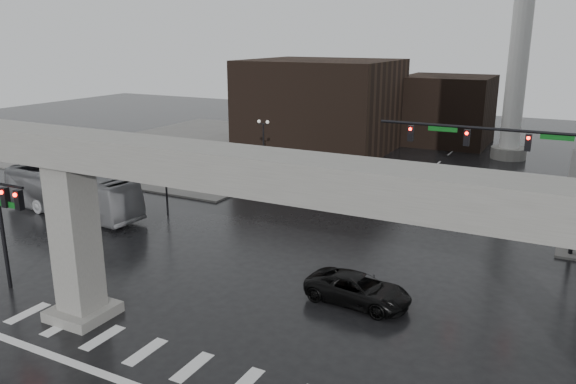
{
  "coord_description": "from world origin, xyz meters",
  "views": [
    {
      "loc": [
        12.36,
        -16.46,
        12.62
      ],
      "look_at": [
        -1.09,
        9.23,
        4.5
      ],
      "focal_mm": 35.0,
      "sensor_mm": 36.0,
      "label": 1
    }
  ],
  "objects_px": {
    "pickup_truck": "(358,289)",
    "far_car": "(398,185)",
    "signal_mast_arm": "(512,153)",
    "city_bus": "(71,192)"
  },
  "relations": [
    {
      "from": "signal_mast_arm",
      "to": "far_car",
      "type": "bearing_deg",
      "value": 138.38
    },
    {
      "from": "city_bus",
      "to": "far_car",
      "type": "bearing_deg",
      "value": -45.63
    },
    {
      "from": "far_car",
      "to": "city_bus",
      "type": "bearing_deg",
      "value": -129.47
    },
    {
      "from": "pickup_truck",
      "to": "city_bus",
      "type": "distance_m",
      "value": 23.74
    },
    {
      "from": "far_car",
      "to": "pickup_truck",
      "type": "bearing_deg",
      "value": -67.72
    },
    {
      "from": "signal_mast_arm",
      "to": "pickup_truck",
      "type": "height_order",
      "value": "signal_mast_arm"
    },
    {
      "from": "pickup_truck",
      "to": "far_car",
      "type": "distance_m",
      "value": 20.21
    },
    {
      "from": "pickup_truck",
      "to": "far_car",
      "type": "height_order",
      "value": "far_car"
    },
    {
      "from": "signal_mast_arm",
      "to": "pickup_truck",
      "type": "xyz_separation_m",
      "value": [
        -5.18,
        -11.58,
        -5.11
      ]
    },
    {
      "from": "pickup_truck",
      "to": "far_car",
      "type": "bearing_deg",
      "value": 16.31
    }
  ]
}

